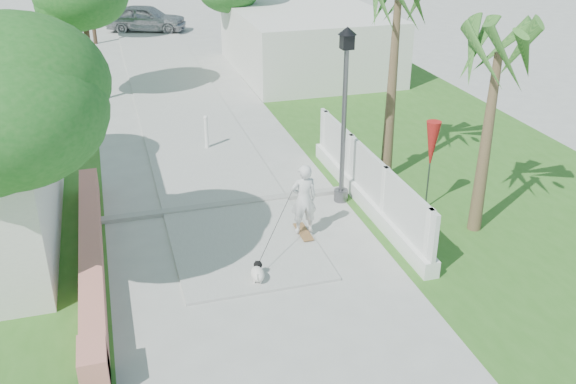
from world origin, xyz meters
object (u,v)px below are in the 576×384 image
object	(u,v)px
patio_umbrella	(432,146)
dog	(258,273)
skateboarder	(281,220)
parked_car	(146,18)
bollard	(206,131)
street_lamp	(344,111)

from	to	relation	value
patio_umbrella	dog	bearing A→B (deg)	-157.11
patio_umbrella	skateboarder	bearing A→B (deg)	-166.13
patio_umbrella	parked_car	world-z (taller)	patio_umbrella
bollard	patio_umbrella	xyz separation A→B (m)	(4.60, -5.50, 1.10)
bollard	skateboarder	world-z (taller)	skateboarder
street_lamp	patio_umbrella	size ratio (longest dim) A/B	1.93
skateboarder	patio_umbrella	bearing A→B (deg)	-164.43
bollard	patio_umbrella	world-z (taller)	patio_umbrella
street_lamp	bollard	distance (m)	5.56
street_lamp	patio_umbrella	xyz separation A→B (m)	(1.90, -1.00, -0.74)
bollard	dog	size ratio (longest dim) A/B	1.87
street_lamp	parked_car	distance (m)	23.05
bollard	street_lamp	bearing A→B (deg)	-59.04
dog	skateboarder	bearing A→B (deg)	69.00
parked_car	street_lamp	bearing A→B (deg)	-151.58
bollard	patio_umbrella	size ratio (longest dim) A/B	0.47
street_lamp	dog	world-z (taller)	street_lamp
street_lamp	skateboarder	xyz separation A→B (m)	(-2.17, -2.00, -1.65)
bollard	patio_umbrella	distance (m)	7.25
skateboarder	bollard	bearing A→B (deg)	-83.63
skateboarder	parked_car	distance (m)	24.82
bollard	parked_car	size ratio (longest dim) A/B	0.25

